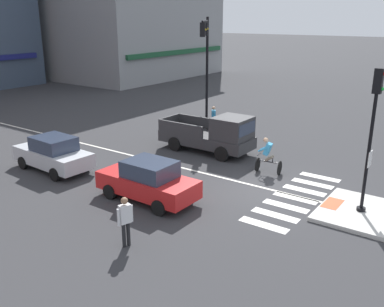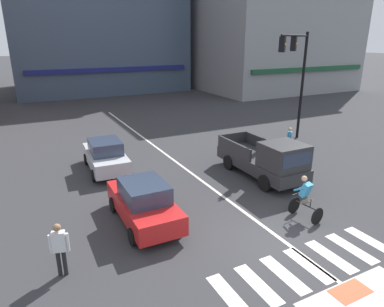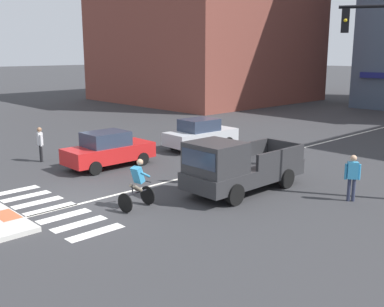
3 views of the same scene
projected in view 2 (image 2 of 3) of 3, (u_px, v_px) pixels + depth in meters
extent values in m
plane|color=#333335|center=(283.00, 246.00, 11.19)|extent=(300.00, 300.00, 0.00)
cube|color=#DB5B38|center=(350.00, 291.00, 8.96)|extent=(1.10, 0.60, 0.01)
cube|color=silver|center=(229.00, 296.00, 9.02)|extent=(0.44, 1.80, 0.01)
cube|color=silver|center=(258.00, 284.00, 9.43)|extent=(0.44, 1.80, 0.01)
cube|color=silver|center=(284.00, 274.00, 9.84)|extent=(0.44, 1.80, 0.01)
cube|color=silver|center=(308.00, 265.00, 10.24)|extent=(0.44, 1.80, 0.01)
cube|color=silver|center=(331.00, 256.00, 10.65)|extent=(0.44, 1.80, 0.01)
cube|color=silver|center=(351.00, 248.00, 11.06)|extent=(0.44, 1.80, 0.01)
cube|color=silver|center=(370.00, 241.00, 11.47)|extent=(0.44, 1.80, 0.01)
cube|color=silver|center=(169.00, 156.00, 19.71)|extent=(0.14, 28.00, 0.01)
cylinder|color=black|center=(302.00, 87.00, 22.39)|extent=(0.18, 0.18, 6.91)
cylinder|color=black|center=(296.00, 36.00, 19.41)|extent=(4.29, 2.55, 0.11)
cube|color=black|center=(294.00, 44.00, 19.36)|extent=(0.38, 0.39, 0.80)
sphere|color=gold|center=(297.00, 44.00, 19.27)|extent=(0.12, 0.12, 0.12)
cube|color=black|center=(282.00, 44.00, 17.80)|extent=(0.38, 0.39, 0.80)
sphere|color=gold|center=(285.00, 44.00, 17.72)|extent=(0.12, 0.12, 0.12)
cube|color=#3D4C60|center=(92.00, 16.00, 43.81)|extent=(20.42, 15.96, 18.52)
cube|color=navy|center=(112.00, 70.00, 38.94)|extent=(18.38, 0.30, 0.50)
cube|color=gray|center=(257.00, 26.00, 47.04)|extent=(18.82, 21.15, 16.29)
cube|color=#194C2D|center=(311.00, 69.00, 39.62)|extent=(16.94, 0.30, 0.50)
cube|color=silver|center=(106.00, 158.00, 17.46)|extent=(1.89, 4.18, 0.70)
cube|color=#2D384C|center=(105.00, 147.00, 17.11)|extent=(1.57, 1.97, 0.64)
cylinder|color=black|center=(86.00, 159.00, 18.34)|extent=(0.21, 0.61, 0.60)
cylinder|color=black|center=(117.00, 155.00, 18.99)|extent=(0.21, 0.61, 0.60)
cylinder|color=black|center=(94.00, 176.00, 16.15)|extent=(0.21, 0.61, 0.60)
cylinder|color=black|center=(128.00, 170.00, 16.80)|extent=(0.21, 0.61, 0.60)
cube|color=red|center=(144.00, 206.00, 12.48)|extent=(1.73, 4.11, 0.70)
cube|color=#2D384C|center=(144.00, 191.00, 12.14)|extent=(1.49, 1.91, 0.64)
cylinder|color=black|center=(113.00, 205.00, 13.32)|extent=(0.18, 0.60, 0.60)
cylinder|color=black|center=(153.00, 196.00, 14.03)|extent=(0.18, 0.60, 0.60)
cylinder|color=black|center=(133.00, 237.00, 11.17)|extent=(0.18, 0.60, 0.60)
cylinder|color=black|center=(179.00, 225.00, 11.88)|extent=(0.18, 0.60, 0.60)
cube|color=#2D2D30|center=(260.00, 163.00, 16.75)|extent=(1.93, 5.11, 0.60)
cube|color=#2D2D30|center=(284.00, 156.00, 15.12)|extent=(1.81, 1.71, 1.10)
cube|color=#2D384C|center=(297.00, 160.00, 14.40)|extent=(1.62, 0.09, 0.60)
cube|color=#2D2D30|center=(262.00, 143.00, 17.80)|extent=(0.14, 2.81, 0.60)
cube|color=#2D2D30|center=(234.00, 148.00, 17.04)|extent=(0.14, 2.81, 0.60)
cube|color=#2D2D30|center=(233.00, 138.00, 18.67)|extent=(1.80, 0.11, 0.60)
cylinder|color=black|center=(296.00, 176.00, 15.90)|extent=(0.24, 0.76, 0.76)
cylinder|color=black|center=(265.00, 183.00, 15.12)|extent=(0.24, 0.76, 0.76)
cylinder|color=black|center=(257.00, 157.00, 18.42)|extent=(0.24, 0.76, 0.76)
cylinder|color=black|center=(229.00, 162.00, 17.64)|extent=(0.24, 0.76, 0.76)
cylinder|color=black|center=(294.00, 205.00, 13.20)|extent=(0.66, 0.13, 0.66)
cylinder|color=black|center=(317.00, 216.00, 12.39)|extent=(0.66, 0.13, 0.66)
cylinder|color=black|center=(306.00, 205.00, 12.72)|extent=(0.17, 0.89, 0.05)
cylinder|color=black|center=(310.00, 203.00, 12.53)|extent=(0.04, 0.04, 0.30)
cylinder|color=black|center=(296.00, 194.00, 13.00)|extent=(0.44, 0.10, 0.04)
cylinder|color=#6B6051|center=(306.00, 202.00, 12.61)|extent=(0.17, 0.41, 0.33)
cylinder|color=#6B6051|center=(308.00, 201.00, 12.69)|extent=(0.17, 0.41, 0.33)
cube|color=#338CBF|center=(306.00, 190.00, 12.59)|extent=(0.39, 0.42, 0.60)
sphere|color=tan|center=(304.00, 179.00, 12.55)|extent=(0.22, 0.22, 0.22)
cylinder|color=#338CBF|center=(299.00, 189.00, 12.64)|extent=(0.14, 0.46, 0.31)
cylinder|color=#338CBF|center=(305.00, 187.00, 12.82)|extent=(0.14, 0.46, 0.31)
cylinder|color=black|center=(65.00, 262.00, 9.70)|extent=(0.12, 0.12, 0.82)
cylinder|color=black|center=(59.00, 263.00, 9.67)|extent=(0.12, 0.12, 0.82)
cube|color=silver|center=(59.00, 241.00, 9.46)|extent=(0.41, 0.31, 0.60)
cylinder|color=silver|center=(68.00, 242.00, 9.52)|extent=(0.09, 0.09, 0.56)
cylinder|color=silver|center=(50.00, 244.00, 9.43)|extent=(0.09, 0.09, 0.56)
sphere|color=#936B4C|center=(57.00, 228.00, 9.32)|extent=(0.22, 0.22, 0.22)
cylinder|color=#2D334C|center=(289.00, 148.00, 19.84)|extent=(0.12, 0.12, 0.82)
cylinder|color=#2D334C|center=(288.00, 149.00, 19.71)|extent=(0.12, 0.12, 0.82)
cube|color=#338CBF|center=(290.00, 137.00, 19.55)|extent=(0.42, 0.40, 0.60)
cylinder|color=#338CBF|center=(290.00, 137.00, 19.76)|extent=(0.09, 0.09, 0.56)
cylinder|color=#338CBF|center=(289.00, 139.00, 19.36)|extent=(0.09, 0.09, 0.56)
sphere|color=tan|center=(290.00, 129.00, 19.41)|extent=(0.22, 0.22, 0.22)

